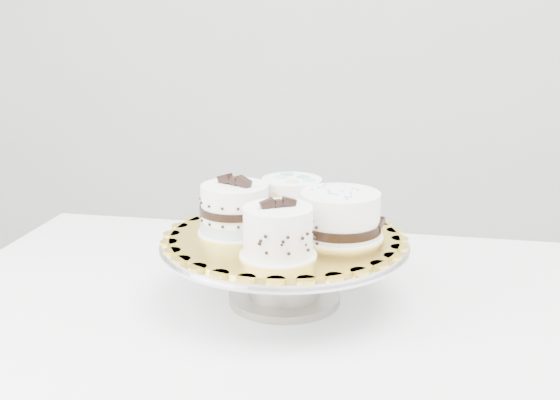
# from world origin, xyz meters

# --- Properties ---
(table) EXTENTS (1.30, 0.94, 0.75)m
(table) POSITION_xyz_m (0.01, 0.05, 0.67)
(table) COLOR white
(table) RESTS_ON floor
(cake_stand) EXTENTS (0.38, 0.38, 0.10)m
(cake_stand) POSITION_xyz_m (-0.03, 0.08, 0.82)
(cake_stand) COLOR gray
(cake_stand) RESTS_ON table
(cake_board) EXTENTS (0.43, 0.43, 0.01)m
(cake_board) POSITION_xyz_m (-0.03, 0.08, 0.86)
(cake_board) COLOR gold
(cake_board) RESTS_ON cake_stand
(cake_swirl) EXTENTS (0.13, 0.13, 0.09)m
(cake_swirl) POSITION_xyz_m (-0.03, -0.00, 0.89)
(cake_swirl) COLOR white
(cake_swirl) RESTS_ON cake_board
(cake_banded) EXTENTS (0.14, 0.14, 0.09)m
(cake_banded) POSITION_xyz_m (-0.10, 0.09, 0.89)
(cake_banded) COLOR white
(cake_banded) RESTS_ON cake_board
(cake_dots) EXTENTS (0.12, 0.12, 0.07)m
(cake_dots) POSITION_xyz_m (-0.02, 0.16, 0.89)
(cake_dots) COLOR white
(cake_dots) RESTS_ON cake_board
(cake_ribbon) EXTENTS (0.15, 0.15, 0.07)m
(cake_ribbon) POSITION_xyz_m (0.06, 0.09, 0.89)
(cake_ribbon) COLOR white
(cake_ribbon) RESTS_ON cake_board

